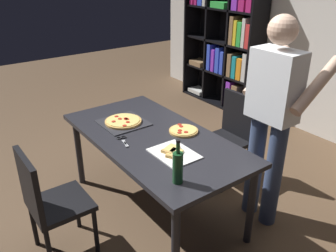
{
  "coord_description": "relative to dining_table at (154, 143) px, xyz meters",
  "views": [
    {
      "loc": [
        2.2,
        -1.46,
        2.09
      ],
      "look_at": [
        0.0,
        0.15,
        0.8
      ],
      "focal_mm": 37.68,
      "sensor_mm": 36.0,
      "label": 1
    }
  ],
  "objects": [
    {
      "name": "ground_plane",
      "position": [
        0.0,
        0.0,
        -0.68
      ],
      "size": [
        12.0,
        12.0,
        0.0
      ],
      "primitive_type": "plane",
      "color": "brown"
    },
    {
      "name": "dining_table",
      "position": [
        0.0,
        0.0,
        0.0
      ],
      "size": [
        1.75,
        0.9,
        0.75
      ],
      "color": "#232328",
      "rests_on": "ground_plane"
    },
    {
      "name": "chair_near_camera",
      "position": [
        -0.0,
        -0.94,
        -0.17
      ],
      "size": [
        0.42,
        0.42,
        0.9
      ],
      "color": "black",
      "rests_on": "ground_plane"
    },
    {
      "name": "chair_far_side",
      "position": [
        0.0,
        0.94,
        -0.17
      ],
      "size": [
        0.42,
        0.42,
        0.9
      ],
      "color": "black",
      "rests_on": "ground_plane"
    },
    {
      "name": "bookshelf",
      "position": [
        -1.56,
        2.38,
        0.3
      ],
      "size": [
        1.4,
        0.35,
        1.95
      ],
      "color": "black",
      "rests_on": "ground_plane"
    },
    {
      "name": "person_serving_pizza",
      "position": [
        0.63,
        0.72,
        0.32
      ],
      "size": [
        0.55,
        0.54,
        1.75
      ],
      "color": "#38476B",
      "rests_on": "ground_plane"
    },
    {
      "name": "pepperoni_pizza_on_tray",
      "position": [
        -0.37,
        -0.08,
        0.09
      ],
      "size": [
        0.39,
        0.39,
        0.04
      ],
      "color": "#2D2D33",
      "rests_on": "dining_table"
    },
    {
      "name": "pizza_slices_on_towel",
      "position": [
        0.34,
        -0.05,
        0.08
      ],
      "size": [
        0.36,
        0.28,
        0.03
      ],
      "color": "white",
      "rests_on": "dining_table"
    },
    {
      "name": "wine_bottle",
      "position": [
        0.66,
        -0.25,
        0.19
      ],
      "size": [
        0.07,
        0.07,
        0.32
      ],
      "color": "#194723",
      "rests_on": "dining_table"
    },
    {
      "name": "kitchen_scissors",
      "position": [
        -0.08,
        -0.25,
        0.08
      ],
      "size": [
        0.2,
        0.1,
        0.01
      ],
      "color": "silver",
      "rests_on": "dining_table"
    },
    {
      "name": "second_pizza_plain",
      "position": [
        0.09,
        0.25,
        0.08
      ],
      "size": [
        0.25,
        0.25,
        0.03
      ],
      "color": "tan",
      "rests_on": "dining_table"
    }
  ]
}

